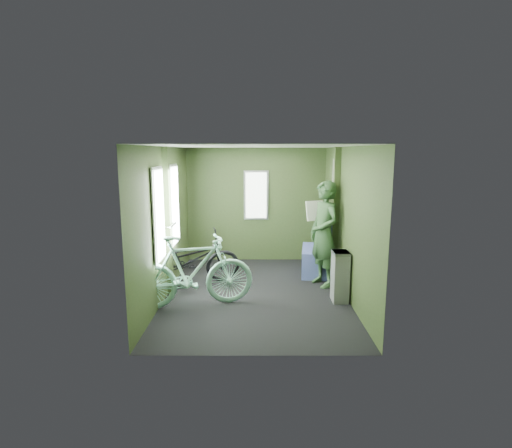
{
  "coord_description": "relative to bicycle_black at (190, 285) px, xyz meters",
  "views": [
    {
      "loc": [
        0.01,
        -6.08,
        2.23
      ],
      "look_at": [
        0.0,
        0.1,
        1.1
      ],
      "focal_mm": 28.0,
      "sensor_mm": 36.0,
      "label": 1
    }
  ],
  "objects": [
    {
      "name": "bench_seat",
      "position": [
        2.26,
        0.69,
        0.3
      ],
      "size": [
        0.65,
        1.01,
        1.0
      ],
      "rotation": [
        0.0,
        0.0,
        -0.14
      ],
      "color": "navy",
      "rests_on": "ground"
    },
    {
      "name": "waste_box",
      "position": [
        2.37,
        -0.71,
        0.38
      ],
      "size": [
        0.23,
        0.32,
        0.77
      ],
      "primitive_type": "cube",
      "color": "slate",
      "rests_on": "ground"
    },
    {
      "name": "bicycle_black",
      "position": [
        0.0,
        0.0,
        0.0
      ],
      "size": [
        1.86,
        1.22,
        1.0
      ],
      "primitive_type": "imported",
      "rotation": [
        0.0,
        -0.2,
        1.86
      ],
      "color": "black",
      "rests_on": "ground"
    },
    {
      "name": "room",
      "position": [
        1.08,
        -0.33,
        1.44
      ],
      "size": [
        4.0,
        4.02,
        2.31
      ],
      "color": "black",
      "rests_on": "ground"
    },
    {
      "name": "bicycle_mint",
      "position": [
        0.19,
        -0.96,
        0.0
      ],
      "size": [
        1.88,
        1.0,
        1.11
      ],
      "primitive_type": "imported",
      "rotation": [
        0.0,
        -0.07,
        1.82
      ],
      "color": "#9CE5CD",
      "rests_on": "ground"
    },
    {
      "name": "passenger",
      "position": [
        2.24,
        0.02,
        0.88
      ],
      "size": [
        0.64,
        0.76,
        1.76
      ],
      "rotation": [
        0.0,
        0.0,
        -1.16
      ],
      "color": "#2B4B29",
      "rests_on": "ground"
    }
  ]
}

